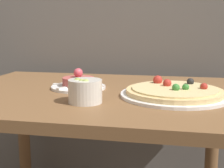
{
  "coord_description": "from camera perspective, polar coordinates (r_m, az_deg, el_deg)",
  "views": [
    {
      "loc": [
        0.29,
        -0.7,
        1.0
      ],
      "look_at": [
        0.08,
        0.34,
        0.81
      ],
      "focal_mm": 50.0,
      "sensor_mm": 36.0,
      "label": 1
    }
  ],
  "objects": [
    {
      "name": "dining_table",
      "position": [
        1.19,
        -3.16,
        -6.81
      ],
      "size": [
        1.07,
        0.8,
        0.77
      ],
      "color": "brown",
      "rests_on": "ground_plane"
    },
    {
      "name": "pizza_plate",
      "position": [
        1.08,
        11.36,
        -1.47
      ],
      "size": [
        0.37,
        0.37,
        0.06
      ],
      "color": "white",
      "rests_on": "dining_table"
    },
    {
      "name": "tartare_plate",
      "position": [
        1.2,
        -6.16,
        0.04
      ],
      "size": [
        0.21,
        0.21,
        0.08
      ],
      "color": "white",
      "rests_on": "dining_table"
    },
    {
      "name": "small_bowl",
      "position": [
        0.97,
        -4.96,
        -1.23
      ],
      "size": [
        0.11,
        0.11,
        0.08
      ],
      "color": "silver",
      "rests_on": "dining_table"
    }
  ]
}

